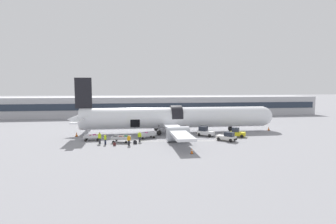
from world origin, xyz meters
TOP-DOWN VIEW (x-y plane):
  - ground_plane at (0.00, 0.00)m, footprint 500.00×500.00m
  - apron_marking_line at (-1.37, -3.39)m, footprint 17.97×2.61m
  - terminal_strip at (0.00, 37.94)m, footprint 100.74×13.13m
  - airplane at (-0.46, 4.72)m, footprint 39.95×33.33m
  - baggage_tug_lead at (9.96, -1.35)m, footprint 2.78×2.52m
  - baggage_tug_mid at (6.81, -4.63)m, footprint 3.10×3.13m
  - baggage_tug_rear at (4.57, 0.23)m, footprint 3.28×3.03m
  - baggage_cart_loading at (-10.14, -3.04)m, footprint 3.86×2.51m
  - baggage_cart_queued at (-5.88, -0.41)m, footprint 3.85×2.32m
  - baggage_cart_empty at (-14.81, -1.00)m, footprint 3.58×1.76m
  - ground_crew_loader_a at (-7.29, -3.24)m, footprint 0.59×0.44m
  - ground_crew_loader_b at (-13.47, -3.65)m, footprint 0.57×0.57m
  - ground_crew_driver at (-12.55, -4.30)m, footprint 0.39×0.56m
  - ground_crew_supervisor at (-8.97, -5.64)m, footprint 0.55×0.50m
  - suitcase_on_tarmac_upright at (-8.04, -4.70)m, footprint 0.58×0.37m
  - suitcase_on_tarmac_spare at (-11.12, -5.45)m, footprint 0.44×0.29m
  - safety_cone_nose at (19.16, 4.35)m, footprint 0.57×0.57m
  - safety_cone_engine_left at (-0.78, -11.81)m, footprint 0.44×0.44m
  - safety_cone_wingtip at (0.56, -2.94)m, footprint 0.63×0.63m
  - safety_cone_tail at (-18.21, 3.04)m, footprint 0.59×0.59m

SIDE VIEW (x-z plane):
  - ground_plane at x=0.00m, z-range 0.00..0.00m
  - apron_marking_line at x=-1.37m, z-range 0.00..0.01m
  - suitcase_on_tarmac_upright at x=-8.04m, z-range -0.05..0.55m
  - suitcase_on_tarmac_spare at x=-11.12m, z-range -0.05..0.56m
  - safety_cone_wingtip at x=0.56m, z-range -0.02..0.57m
  - safety_cone_nose at x=19.16m, z-range -0.02..0.73m
  - safety_cone_engine_left at x=-0.78m, z-range -0.02..0.77m
  - safety_cone_tail at x=-18.21m, z-range -0.02..0.77m
  - baggage_cart_queued at x=-5.88m, z-range -0.02..1.03m
  - baggage_cart_empty at x=-14.81m, z-range 0.01..1.02m
  - baggage_cart_loading at x=-10.14m, z-range 0.02..1.14m
  - baggage_tug_mid at x=6.81m, z-range -0.11..1.39m
  - baggage_tug_lead at x=9.96m, z-range -0.13..1.45m
  - baggage_tug_rear at x=4.57m, z-range -0.12..1.58m
  - ground_crew_driver at x=-12.55m, z-range 0.04..1.64m
  - ground_crew_supervisor at x=-8.97m, z-range 0.04..1.68m
  - ground_crew_loader_a at x=-7.29m, z-range 0.04..1.73m
  - ground_crew_loader_b at x=-13.47m, z-range 0.05..1.84m
  - airplane at x=-0.46m, z-range -2.44..8.02m
  - terminal_strip at x=0.00m, z-range 0.00..5.79m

